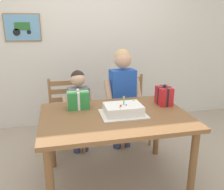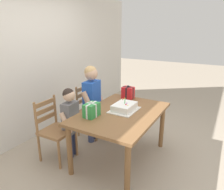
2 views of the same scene
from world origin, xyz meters
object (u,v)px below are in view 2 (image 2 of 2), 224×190
(birthday_cake, at_px, (124,107))
(chair_right, at_px, (90,110))
(gift_box_red_large, at_px, (92,110))
(gift_box_beside_cake, at_px, (128,93))
(dining_table, at_px, (121,118))
(child_younger, at_px, (70,116))
(chair_left, at_px, (55,129))
(child_older, at_px, (92,97))

(birthday_cake, height_order, chair_right, birthday_cake)
(gift_box_red_large, bearing_deg, chair_right, 37.05)
(gift_box_beside_cake, bearing_deg, chair_right, 102.28)
(dining_table, xyz_separation_m, gift_box_beside_cake, (0.59, 0.18, 0.19))
(gift_box_red_large, bearing_deg, child_younger, 84.23)
(dining_table, xyz_separation_m, chair_right, (0.45, 0.85, -0.19))
(birthday_cake, height_order, gift_box_red_large, gift_box_red_large)
(chair_left, xyz_separation_m, child_older, (0.71, -0.18, 0.33))
(gift_box_red_large, relative_size, child_older, 0.17)
(dining_table, relative_size, chair_right, 1.56)
(gift_box_red_large, bearing_deg, gift_box_beside_cake, -5.45)
(chair_right, bearing_deg, child_older, -136.30)
(birthday_cake, distance_m, child_older, 0.72)
(birthday_cake, xyz_separation_m, gift_box_beside_cake, (0.51, 0.19, 0.05))
(dining_table, bearing_deg, child_older, 68.84)
(chair_right, bearing_deg, gift_box_beside_cake, -77.72)
(birthday_cake, bearing_deg, gift_box_red_large, 145.62)
(dining_table, bearing_deg, gift_box_red_large, 141.04)
(birthday_cake, xyz_separation_m, gift_box_red_large, (-0.41, 0.28, 0.04))
(child_younger, bearing_deg, chair_right, 13.35)
(dining_table, height_order, birthday_cake, birthday_cake)
(gift_box_red_large, distance_m, gift_box_beside_cake, 0.93)
(gift_box_red_large, xyz_separation_m, gift_box_beside_cake, (0.92, -0.09, 0.01))
(birthday_cake, distance_m, child_younger, 0.80)
(dining_table, bearing_deg, chair_right, 62.43)
(chair_left, bearing_deg, chair_right, -0.00)
(gift_box_beside_cake, relative_size, chair_left, 0.25)
(chair_right, height_order, child_younger, child_younger)
(child_older, bearing_deg, gift_box_beside_cake, -56.56)
(child_older, bearing_deg, child_younger, 179.95)
(child_younger, bearing_deg, birthday_cake, -62.01)
(child_older, distance_m, child_younger, 0.57)
(chair_left, height_order, chair_right, same)
(dining_table, height_order, child_older, child_older)
(gift_box_beside_cake, height_order, chair_right, gift_box_beside_cake)
(gift_box_red_large, relative_size, child_younger, 0.21)
(birthday_cake, distance_m, chair_left, 1.07)
(gift_box_red_large, xyz_separation_m, child_younger, (0.04, 0.41, -0.19))
(gift_box_red_large, bearing_deg, child_older, 34.73)
(dining_table, distance_m, birthday_cake, 0.16)
(dining_table, bearing_deg, chair_left, 117.71)
(gift_box_red_large, height_order, child_older, child_older)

